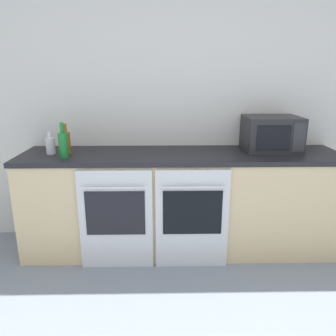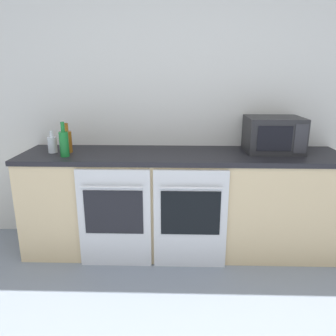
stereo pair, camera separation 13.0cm
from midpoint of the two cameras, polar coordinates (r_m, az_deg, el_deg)
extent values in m
cube|color=silver|center=(3.06, 0.88, 11.60)|extent=(10.00, 0.06, 2.60)
cube|color=#D1B789|center=(2.94, 1.03, -6.22)|extent=(2.71, 0.61, 0.85)
cube|color=black|center=(2.80, 1.07, 2.23)|extent=(2.73, 0.63, 0.04)
cube|color=silver|center=(2.68, -10.44, -8.95)|extent=(0.58, 0.03, 0.83)
cube|color=black|center=(2.64, -10.57, -7.80)|extent=(0.47, 0.01, 0.37)
cylinder|color=silver|center=(2.54, -10.90, -3.49)|extent=(0.48, 0.02, 0.02)
cube|color=silver|center=(2.65, 2.81, -8.98)|extent=(0.58, 0.03, 0.83)
cube|color=black|center=(2.61, 2.86, -7.82)|extent=(0.47, 0.01, 0.37)
cylinder|color=silver|center=(2.51, 2.96, -3.45)|extent=(0.48, 0.02, 0.02)
cube|color=#232326|center=(2.98, 16.35, 5.77)|extent=(0.46, 0.38, 0.30)
cube|color=black|center=(2.79, 16.68, 5.07)|extent=(0.28, 0.01, 0.20)
cube|color=#2D2D33|center=(2.86, 20.67, 4.97)|extent=(0.10, 0.01, 0.24)
cylinder|color=#8C5114|center=(2.91, -18.58, 4.16)|extent=(0.08, 0.08, 0.18)
cylinder|color=#8C5114|center=(2.89, -18.80, 6.60)|extent=(0.03, 0.03, 0.07)
cylinder|color=silver|center=(2.94, -20.97, 3.59)|extent=(0.08, 0.08, 0.13)
cylinder|color=silver|center=(2.93, -21.15, 5.37)|extent=(0.03, 0.03, 0.05)
cylinder|color=#19722D|center=(2.76, -19.04, 3.76)|extent=(0.07, 0.07, 0.20)
cylinder|color=#19722D|center=(2.74, -19.31, 6.64)|extent=(0.03, 0.03, 0.08)
camera|label=1|loc=(0.06, -91.31, -0.38)|focal=35.00mm
camera|label=2|loc=(0.06, 88.69, 0.38)|focal=35.00mm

